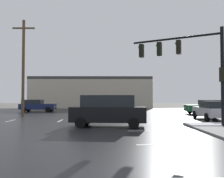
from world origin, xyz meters
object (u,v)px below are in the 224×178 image
at_px(suv_black, 109,110).
at_px(utility_pole_far, 23,66).
at_px(sedan_green, 208,107).
at_px(sedan_silver, 212,110).
at_px(sedan_white, 89,106).
at_px(sedan_navy, 37,105).
at_px(traffic_signal_mast, 190,59).

distance_m(suv_black, utility_pole_far, 12.39).
height_order(sedan_green, utility_pole_far, utility_pole_far).
bearing_deg(sedan_silver, sedan_white, 53.15).
relative_size(sedan_silver, suv_black, 0.92).
bearing_deg(sedan_green, utility_pole_far, 5.42).
xyz_separation_m(sedan_green, utility_pole_far, (-19.61, -3.34, 4.14)).
distance_m(sedan_white, suv_black, 13.83).
height_order(sedan_white, suv_black, suv_black).
relative_size(sedan_navy, suv_black, 0.91).
bearing_deg(sedan_navy, utility_pole_far, -82.96).
xyz_separation_m(traffic_signal_mast, sedan_white, (-7.77, 13.43, -3.58)).
bearing_deg(utility_pole_far, traffic_signal_mast, -30.13).
distance_m(sedan_navy, suv_black, 18.66).
xyz_separation_m(traffic_signal_mast, sedan_navy, (-14.80, 15.92, -3.58)).
xyz_separation_m(sedan_white, sedan_green, (13.57, -2.07, 0.00)).
bearing_deg(suv_black, sedan_green, 52.28).
xyz_separation_m(sedan_white, sedan_navy, (-7.03, 2.49, 0.00)).
xyz_separation_m(traffic_signal_mast, suv_black, (-5.39, -0.19, -3.34)).
xyz_separation_m(traffic_signal_mast, sedan_green, (5.80, 11.36, -3.58)).
bearing_deg(traffic_signal_mast, suv_black, 31.36).
xyz_separation_m(traffic_signal_mast, utility_pole_far, (-13.81, 8.01, 0.56)).
bearing_deg(sedan_silver, suv_black, 120.17).
height_order(sedan_navy, suv_black, suv_black).
distance_m(traffic_signal_mast, utility_pole_far, 15.98).
height_order(sedan_white, sedan_silver, same).
bearing_deg(sedan_white, utility_pole_far, 128.67).
xyz_separation_m(sedan_silver, sedan_green, (2.51, 7.00, 0.00)).
relative_size(sedan_silver, utility_pole_far, 0.48).
bearing_deg(sedan_white, sedan_green, -101.91).
bearing_deg(sedan_silver, utility_pole_far, 80.46).
bearing_deg(sedan_navy, sedan_white, -19.60).
distance_m(sedan_white, utility_pole_far, 9.11).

